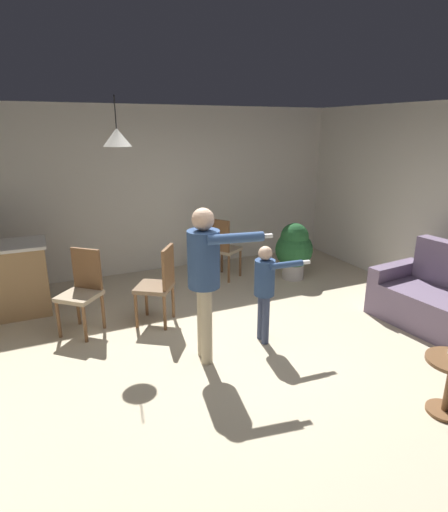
# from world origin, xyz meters

# --- Properties ---
(ground) EXTENTS (7.68, 7.68, 0.00)m
(ground) POSITION_xyz_m (0.00, 0.00, 0.00)
(ground) COLOR beige
(wall_back) EXTENTS (6.40, 0.10, 2.70)m
(wall_back) POSITION_xyz_m (0.00, 3.20, 1.35)
(wall_back) COLOR silver
(wall_back) RESTS_ON ground
(person_adult) EXTENTS (0.77, 0.55, 1.63)m
(person_adult) POSITION_xyz_m (-0.40, 0.11, 1.01)
(person_adult) COLOR tan
(person_adult) RESTS_ON ground
(person_child) EXTENTS (0.58, 0.36, 1.13)m
(person_child) POSITION_xyz_m (0.34, 0.19, 0.70)
(person_child) COLOR #384260
(person_child) RESTS_ON ground
(dining_chair_by_counter) EXTENTS (0.59, 0.59, 1.00)m
(dining_chair_by_counter) POSITION_xyz_m (-1.49, 1.30, 0.55)
(dining_chair_by_counter) COLOR brown
(dining_chair_by_counter) RESTS_ON ground
(dining_chair_near_wall) EXTENTS (0.58, 0.58, 1.00)m
(dining_chair_near_wall) POSITION_xyz_m (-0.61, 1.12, 0.55)
(dining_chair_near_wall) COLOR brown
(dining_chair_near_wall) RESTS_ON ground
(dining_chair_centre_back) EXTENTS (0.58, 0.58, 1.00)m
(dining_chair_centre_back) POSITION_xyz_m (0.75, 2.26, 0.55)
(dining_chair_centre_back) COLOR brown
(dining_chair_centre_back) RESTS_ON ground
(potted_plant_corner) EXTENTS (0.60, 0.60, 0.92)m
(potted_plant_corner) POSITION_xyz_m (1.80, 1.81, 0.50)
(potted_plant_corner) COLOR #B7B2AD
(potted_plant_corner) RESTS_ON ground
(ceiling_light_pendant) EXTENTS (0.32, 0.32, 0.55)m
(ceiling_light_pendant) POSITION_xyz_m (-0.94, 1.39, 2.25)
(ceiling_light_pendant) COLOR silver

